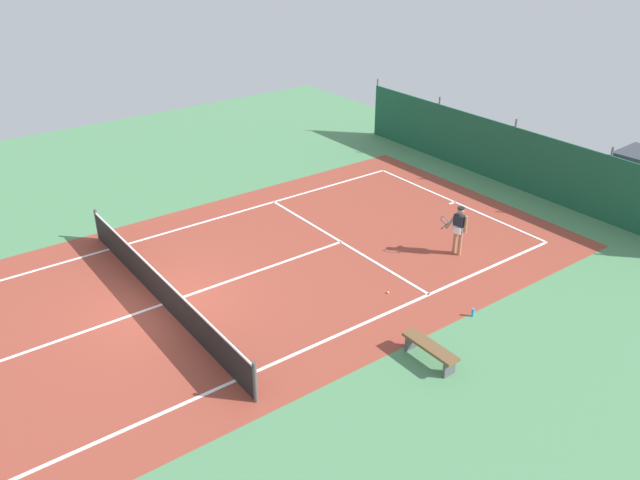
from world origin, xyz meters
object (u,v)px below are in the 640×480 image
water_bottle (473,312)px  courtside_bench (430,349)px  tennis_net (161,289)px  parked_car (638,173)px  tennis_ball_near_player (388,292)px  tennis_player (459,227)px

water_bottle → courtside_bench: bearing=-73.4°
tennis_net → water_bottle: bearing=49.6°
parked_car → water_bottle: (2.08, -11.63, -0.72)m
tennis_net → tennis_ball_near_player: 6.45m
tennis_player → parked_car: bearing=-100.3°
tennis_net → tennis_player: bearing=72.2°
tennis_player → water_bottle: size_ratio=6.83×
courtside_bench → water_bottle: size_ratio=6.67×
tennis_net → parked_car: 18.55m
courtside_bench → tennis_player: bearing=126.4°
tennis_ball_near_player → water_bottle: 2.50m
tennis_ball_near_player → water_bottle: bearing=25.5°
tennis_ball_near_player → courtside_bench: bearing=-23.8°
water_bottle → parked_car: bearing=100.1°
tennis_net → parked_car: size_ratio=2.36×
tennis_player → courtside_bench: tennis_player is taller
tennis_player → courtside_bench: (3.46, -4.69, -0.59)m
tennis_player → tennis_ball_near_player: bearing=92.1°
tennis_player → tennis_ball_near_player: size_ratio=24.85×
tennis_net → water_bottle: tennis_net is taller
tennis_ball_near_player → water_bottle: size_ratio=0.28×
tennis_ball_near_player → tennis_player: bearing=98.3°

